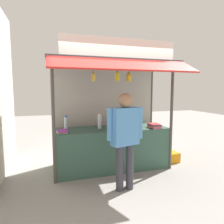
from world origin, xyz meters
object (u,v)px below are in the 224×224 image
(banana_bunch_inner_left, at_px, (93,77))
(plastic_crate, at_px, (171,157))
(magazine_stack_right, at_px, (62,131))
(magazine_stack_mid_left, at_px, (154,126))
(water_bottle_far_right, at_px, (66,123))
(banana_bunch_rightmost, at_px, (129,77))
(vendor_person, at_px, (125,133))
(water_bottle_rear_center, at_px, (132,120))
(water_bottle_left, at_px, (100,122))
(banana_bunch_inner_right, at_px, (117,76))

(banana_bunch_inner_left, distance_m, plastic_crate, 2.71)
(magazine_stack_right, height_order, magazine_stack_mid_left, magazine_stack_mid_left)
(water_bottle_far_right, xyz_separation_m, magazine_stack_mid_left, (1.84, -0.45, -0.09))
(banana_bunch_rightmost, xyz_separation_m, vendor_person, (-0.25, -0.49, -0.95))
(banana_bunch_inner_left, bearing_deg, magazine_stack_mid_left, 10.53)
(water_bottle_rear_center, relative_size, banana_bunch_inner_left, 0.99)
(water_bottle_rear_center, bearing_deg, magazine_stack_mid_left, -41.03)
(banana_bunch_inner_left, xyz_separation_m, plastic_crate, (1.95, 0.46, -1.82))
(water_bottle_left, relative_size, vendor_person, 0.18)
(water_bottle_far_right, relative_size, magazine_stack_mid_left, 0.89)
(water_bottle_left, xyz_separation_m, vendor_person, (0.19, -1.04, -0.03))
(water_bottle_rear_center, relative_size, magazine_stack_mid_left, 0.91)
(magazine_stack_right, bearing_deg, water_bottle_left, 14.30)
(water_bottle_left, bearing_deg, magazine_stack_mid_left, -14.41)
(water_bottle_rear_center, bearing_deg, water_bottle_far_right, 175.67)
(magazine_stack_mid_left, relative_size, banana_bunch_rightmost, 1.07)
(water_bottle_far_right, height_order, banana_bunch_inner_right, banana_bunch_inner_right)
(magazine_stack_right, xyz_separation_m, vendor_person, (0.98, -0.84, 0.09))
(water_bottle_rear_center, xyz_separation_m, banana_bunch_inner_right, (-0.56, -0.59, 0.93))
(magazine_stack_right, height_order, vendor_person, vendor_person)
(banana_bunch_rightmost, bearing_deg, banana_bunch_inner_right, -179.73)
(water_bottle_rear_center, bearing_deg, plastic_crate, -8.16)
(water_bottle_left, bearing_deg, water_bottle_far_right, 167.67)
(banana_bunch_rightmost, height_order, vendor_person, banana_bunch_rightmost)
(banana_bunch_rightmost, relative_size, banana_bunch_inner_left, 1.01)
(banana_bunch_inner_right, bearing_deg, banana_bunch_inner_left, 180.00)
(water_bottle_rear_center, xyz_separation_m, magazine_stack_mid_left, (0.39, -0.34, -0.09))
(magazine_stack_mid_left, bearing_deg, water_bottle_far_right, 166.37)
(banana_bunch_inner_left, xyz_separation_m, banana_bunch_inner_right, (0.44, -0.00, 0.02))
(water_bottle_left, height_order, magazine_stack_mid_left, water_bottle_left)
(banana_bunch_inner_left, xyz_separation_m, vendor_person, (0.43, -0.49, -0.94))
(water_bottle_rear_center, height_order, banana_bunch_inner_right, banana_bunch_inner_right)
(water_bottle_left, distance_m, magazine_stack_mid_left, 1.19)
(magazine_stack_mid_left, height_order, banana_bunch_inner_right, banana_bunch_inner_right)
(water_bottle_far_right, relative_size, banana_bunch_rightmost, 0.95)
(vendor_person, bearing_deg, water_bottle_far_right, 111.82)
(water_bottle_far_right, height_order, banana_bunch_inner_left, banana_bunch_inner_left)
(banana_bunch_rightmost, bearing_deg, plastic_crate, 19.79)
(water_bottle_left, bearing_deg, plastic_crate, -3.17)
(water_bottle_far_right, relative_size, plastic_crate, 0.88)
(magazine_stack_right, relative_size, magazine_stack_mid_left, 1.03)
(magazine_stack_mid_left, distance_m, vendor_person, 1.22)
(magazine_stack_right, bearing_deg, water_bottle_rear_center, 8.88)
(water_bottle_far_right, distance_m, plastic_crate, 2.58)
(water_bottle_far_right, distance_m, banana_bunch_inner_right, 1.48)
(water_bottle_left, distance_m, banana_bunch_inner_right, 1.10)
(banana_bunch_rightmost, bearing_deg, water_bottle_left, 128.69)
(water_bottle_far_right, relative_size, vendor_person, 0.17)
(magazine_stack_right, relative_size, banana_bunch_inner_right, 1.13)
(water_bottle_far_right, distance_m, magazine_stack_mid_left, 1.90)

